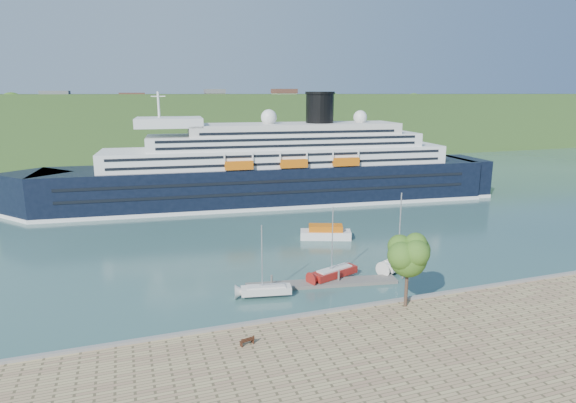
# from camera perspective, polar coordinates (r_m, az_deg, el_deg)

# --- Properties ---
(ground) EXTENTS (400.00, 400.00, 0.00)m
(ground) POSITION_cam_1_polar(r_m,az_deg,el_deg) (56.24, 8.56, -13.11)
(ground) COLOR #294A47
(ground) RESTS_ON ground
(far_hillside) EXTENTS (400.00, 50.00, 24.00)m
(far_hillside) POSITION_cam_1_polar(r_m,az_deg,el_deg) (191.59, -11.82, 8.76)
(far_hillside) COLOR #375722
(far_hillside) RESTS_ON ground
(quay_coping) EXTENTS (220.00, 0.50, 0.30)m
(quay_coping) POSITION_cam_1_polar(r_m,az_deg,el_deg) (55.59, 8.70, -12.13)
(quay_coping) COLOR slate
(quay_coping) RESTS_ON promenade
(cruise_ship) EXTENTS (111.46, 26.94, 24.79)m
(cruise_ship) POSITION_cam_1_polar(r_m,az_deg,el_deg) (107.52, -2.25, 6.32)
(cruise_ship) COLOR black
(cruise_ship) RESTS_ON ground
(park_bench) EXTENTS (1.56, 0.91, 0.93)m
(park_bench) POSITION_cam_1_polar(r_m,az_deg,el_deg) (47.65, -4.90, -16.06)
(park_bench) COLOR #432213
(park_bench) RESTS_ON promenade
(promenade_tree) EXTENTS (5.54, 5.54, 9.17)m
(promenade_tree) POSITION_cam_1_polar(r_m,az_deg,el_deg) (55.17, 13.97, -7.58)
(promenade_tree) COLOR #2F5616
(promenade_tree) RESTS_ON promenade
(floating_pontoon) EXTENTS (19.95, 5.79, 0.44)m
(floating_pontoon) POSITION_cam_1_polar(r_m,az_deg,el_deg) (63.57, 4.07, -9.64)
(floating_pontoon) COLOR slate
(floating_pontoon) RESTS_ON ground
(sailboat_white_near) EXTENTS (6.98, 3.07, 8.72)m
(sailboat_white_near) POSITION_cam_1_polar(r_m,az_deg,el_deg) (58.46, -2.64, -7.31)
(sailboat_white_near) COLOR silver
(sailboat_white_near) RESTS_ON ground
(sailboat_red) EXTENTS (7.73, 4.35, 9.63)m
(sailboat_red) POSITION_cam_1_polar(r_m,az_deg,el_deg) (63.85, 5.60, -5.17)
(sailboat_red) COLOR maroon
(sailboat_red) RESTS_ON ground
(sailboat_white_far) EXTENTS (8.30, 5.88, 10.59)m
(sailboat_white_far) POSITION_cam_1_polar(r_m,az_deg,el_deg) (69.19, 13.31, -3.63)
(sailboat_white_far) COLOR silver
(sailboat_white_far) RESTS_ON ground
(tender_launch) EXTENTS (9.18, 5.84, 2.40)m
(tender_launch) POSITION_cam_1_polar(r_m,az_deg,el_deg) (82.68, 4.48, -3.59)
(tender_launch) COLOR #CA5D0B
(tender_launch) RESTS_ON ground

